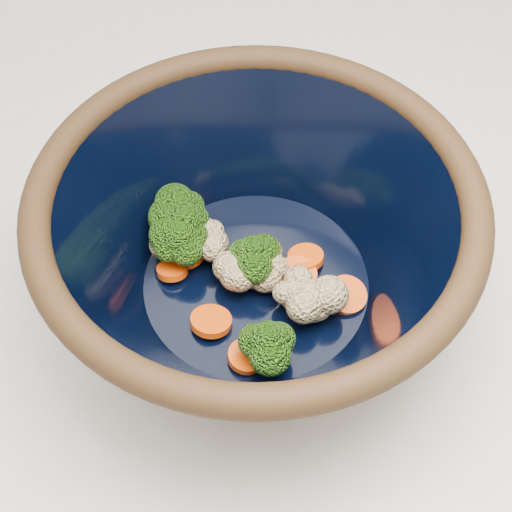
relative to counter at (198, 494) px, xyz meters
name	(u,v)px	position (x,y,z in m)	size (l,w,h in m)	color
counter	(198,494)	(0.00, 0.00, 0.00)	(1.20, 1.20, 0.90)	beige
mixing_bowl	(256,245)	(0.07, -0.04, 0.53)	(0.36, 0.36, 0.14)	black
vegetable_pile	(229,259)	(0.06, -0.02, 0.51)	(0.13, 0.18, 0.06)	#608442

